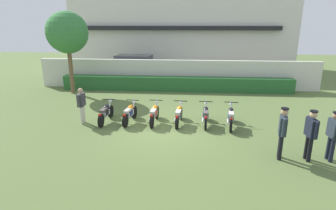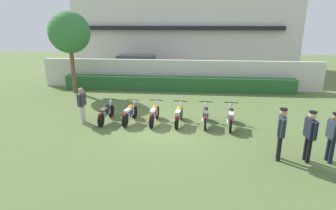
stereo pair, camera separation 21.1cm
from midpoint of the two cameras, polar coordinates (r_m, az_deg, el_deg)
ground at (r=11.55m, az=-0.94°, el=-5.11°), size 60.00×60.00×0.00m
building at (r=27.17m, az=2.68°, el=15.37°), size 19.68×6.50×7.35m
compound_wall at (r=18.60m, az=1.43°, el=6.38°), size 18.69×0.30×1.93m
hedge_row at (r=18.01m, az=1.28°, el=4.41°), size 14.96×0.70×0.92m
parked_car at (r=21.94m, az=-6.95°, el=7.77°), size 4.63×2.37×1.89m
tree_near_inspector at (r=18.12m, az=-20.54°, el=13.88°), size 2.50×2.50×5.00m
motorcycle_in_row_0 at (r=12.59m, az=-13.28°, el=-1.55°), size 0.60×1.87×0.95m
motorcycle_in_row_1 at (r=12.32m, az=-8.44°, el=-1.70°), size 0.60×1.78×0.95m
motorcycle_in_row_2 at (r=12.15m, az=-3.35°, el=-1.79°), size 0.60×1.82×0.95m
motorcycle_in_row_3 at (r=12.05m, az=1.79°, el=-1.96°), size 0.60×1.82×0.94m
motorcycle_in_row_4 at (r=12.05m, az=7.32°, el=-2.09°), size 0.60×1.80×0.94m
motorcycle_in_row_5 at (r=12.02m, az=12.41°, el=-2.34°), size 0.60×1.92×0.97m
inspector_person at (r=12.60m, az=-18.01°, el=0.43°), size 0.22×0.65×1.60m
officer_0 at (r=9.49m, az=22.11°, el=-4.62°), size 0.33×0.67×1.74m
officer_1 at (r=9.75m, az=27.02°, el=-4.89°), size 0.24×0.67×1.69m
officer_2 at (r=10.09m, az=30.63°, el=-4.92°), size 0.24×0.66×1.65m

